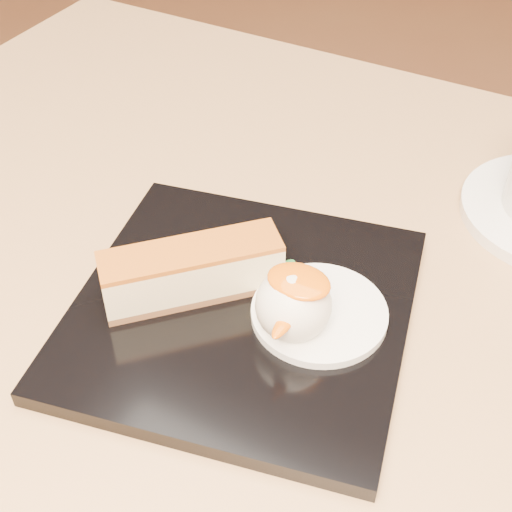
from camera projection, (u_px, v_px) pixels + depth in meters
The scene contains 7 objects.
table at pixel (200, 443), 0.59m from camera, with size 0.80×0.80×0.72m.
dessert_plate at pixel (242, 311), 0.48m from camera, with size 0.22×0.22×0.01m, color black.
cheesecake at pixel (192, 271), 0.47m from camera, with size 0.11×0.11×0.04m.
cream_smear at pixel (319, 313), 0.47m from camera, with size 0.09×0.09×0.01m, color white.
ice_cream_scoop at pixel (293, 305), 0.44m from camera, with size 0.05×0.05×0.05m, color white.
mango_sauce at pixel (299, 281), 0.43m from camera, with size 0.04×0.03×0.01m, color #E46207.
mint_sprig at pixel (295, 272), 0.49m from camera, with size 0.03×0.02×0.00m.
Camera 1 is at (0.20, -0.27, 1.08)m, focal length 50.00 mm.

